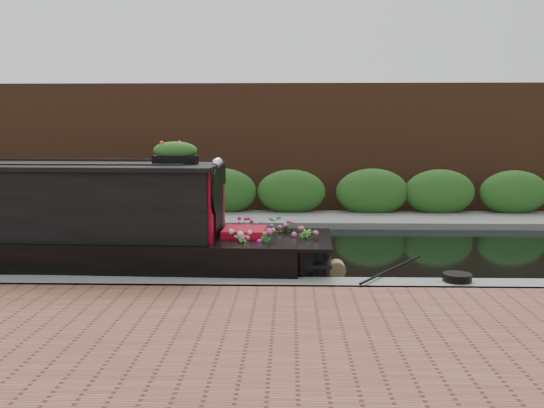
{
  "coord_description": "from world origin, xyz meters",
  "views": [
    {
      "loc": [
        2.14,
        -12.49,
        2.64
      ],
      "look_at": [
        1.79,
        -0.6,
        1.12
      ],
      "focal_mm": 40.0,
      "sensor_mm": 36.0,
      "label": 1
    }
  ],
  "objects": [
    {
      "name": "near_bank_pavers",
      "position": [
        0.0,
        -7.0,
        0.0
      ],
      "size": [
        40.0,
        7.0,
        0.5
      ],
      "primitive_type": "cube",
      "color": "brown",
      "rests_on": "ground"
    },
    {
      "name": "narrowboat",
      "position": [
        -2.89,
        -2.02,
        0.77
      ],
      "size": [
        11.03,
        2.32,
        2.59
      ],
      "rotation": [
        0.0,
        0.0,
        -0.04
      ],
      "color": "black",
      "rests_on": "ground"
    },
    {
      "name": "far_bank_path",
      "position": [
        0.0,
        4.2,
        0.0
      ],
      "size": [
        40.0,
        2.4,
        0.34
      ],
      "primitive_type": "cube",
      "color": "#63635F",
      "rests_on": "ground"
    },
    {
      "name": "coiled_mooring_rope",
      "position": [
        4.76,
        -3.2,
        0.31
      ],
      "size": [
        0.45,
        0.45,
        0.12
      ],
      "primitive_type": "cylinder",
      "color": "black",
      "rests_on": "near_bank_coping"
    },
    {
      "name": "near_bank_coping",
      "position": [
        0.0,
        -3.3,
        0.0
      ],
      "size": [
        40.0,
        0.6,
        0.5
      ],
      "primitive_type": "cube",
      "color": "slate",
      "rests_on": "ground"
    },
    {
      "name": "far_brick_wall",
      "position": [
        0.0,
        7.2,
        0.0
      ],
      "size": [
        40.0,
        1.0,
        8.0
      ],
      "primitive_type": "cube",
      "color": "#56301D",
      "rests_on": "ground"
    },
    {
      "name": "rope_fender",
      "position": [
        2.98,
        -2.02,
        0.15
      ],
      "size": [
        0.3,
        0.33,
        0.3
      ],
      "primitive_type": "cylinder",
      "rotation": [
        1.57,
        0.0,
        0.0
      ],
      "color": "olive",
      "rests_on": "ground"
    },
    {
      "name": "far_hedge",
      "position": [
        0.0,
        5.1,
        0.0
      ],
      "size": [
        40.0,
        1.1,
        2.8
      ],
      "primitive_type": "cube",
      "color": "#26541C",
      "rests_on": "ground"
    },
    {
      "name": "ground",
      "position": [
        0.0,
        0.0,
        0.0
      ],
      "size": [
        80.0,
        80.0,
        0.0
      ],
      "primitive_type": "plane",
      "color": "black",
      "rests_on": "ground"
    }
  ]
}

